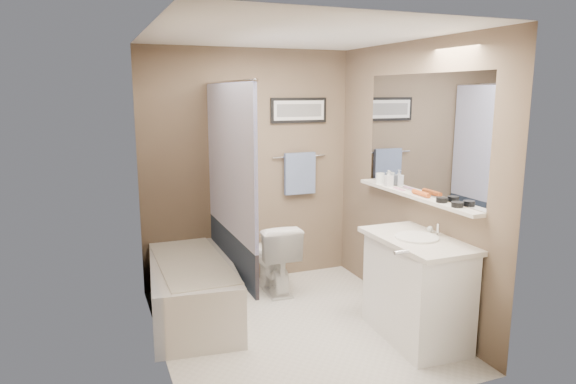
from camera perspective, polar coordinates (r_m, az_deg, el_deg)
name	(u,v)px	position (r m, az deg, el deg)	size (l,w,h in m)	color
ground	(295,328)	(4.51, 0.73, -14.86)	(2.50, 2.50, 0.00)	silver
ceiling	(295,37)	(4.07, 0.81, 16.85)	(2.20, 2.50, 0.04)	white
wall_back	(249,168)	(5.27, -4.34, 2.64)	(2.20, 0.04, 2.40)	brown
wall_front	(375,226)	(3.05, 9.63, -3.72)	(2.20, 0.04, 2.40)	brown
wall_left	(158,199)	(3.85, -14.26, -0.81)	(0.04, 2.50, 2.40)	brown
wall_right	(408,181)	(4.64, 13.20, 1.22)	(0.04, 2.50, 2.40)	brown
tile_surround	(149,212)	(4.38, -15.16, -2.12)	(0.02, 1.55, 2.00)	tan
curtain_rod	(228,82)	(4.40, -6.69, 12.04)	(0.02, 0.02, 1.55)	silver
curtain_upper	(230,159)	(4.43, -6.50, 3.62)	(0.03, 1.45, 1.28)	white
curtain_lower	(232,251)	(4.61, -6.28, -6.54)	(0.03, 1.45, 0.36)	#253246
mirror	(422,134)	(4.47, 14.65, 6.23)	(0.02, 1.60, 1.00)	silver
shelf	(413,195)	(4.51, 13.76, -0.37)	(0.12, 1.60, 0.03)	silver
towel_bar	(299,156)	(5.43, 1.25, 3.98)	(0.02, 0.02, 0.60)	silver
towel	(300,173)	(5.43, 1.33, 2.07)	(0.34, 0.05, 0.44)	#8DA5CE
art_frame	(299,110)	(5.40, 1.20, 9.06)	(0.62, 0.03, 0.26)	black
art_mat	(299,110)	(5.39, 1.26, 9.06)	(0.56, 0.00, 0.20)	white
art_image	(299,110)	(5.39, 1.27, 9.05)	(0.50, 0.00, 0.13)	#595959
door	(451,249)	(3.41, 17.61, -6.02)	(0.80, 0.02, 2.00)	silver
door_handle	(401,252)	(3.25, 12.49, -6.55)	(0.02, 0.02, 0.10)	silver
bathtub	(192,289)	(4.71, -10.59, -10.55)	(0.70, 1.50, 0.50)	silver
tub_rim	(191,262)	(4.62, -10.70, -7.67)	(0.56, 1.36, 0.02)	silver
toilet	(274,256)	(5.17, -1.60, -7.14)	(0.39, 0.69, 0.71)	white
vanity	(416,291)	(4.32, 14.07, -10.57)	(0.50, 0.90, 0.80)	white
countertop	(418,240)	(4.18, 14.22, -5.24)	(0.54, 0.96, 0.04)	silver
sink_basin	(417,237)	(4.17, 14.13, -4.89)	(0.34, 0.34, 0.01)	white
faucet_spout	(438,229)	(4.28, 16.34, -4.02)	(0.02, 0.02, 0.10)	silver
faucet_knob	(430,229)	(4.36, 15.52, -3.97)	(0.05, 0.05, 0.05)	silver
candle_bowl_near	(457,205)	(4.07, 18.29, -1.33)	(0.09, 0.09, 0.04)	black
candle_bowl_far	(442,200)	(4.21, 16.72, -0.84)	(0.09, 0.09, 0.04)	black
hair_brush_front	(421,193)	(4.42, 14.56, -0.15)	(0.04, 0.04, 0.22)	#C34F1B
pink_comb	(399,189)	(4.68, 12.24, 0.35)	(0.03, 0.16, 0.01)	pink
glass_jar	(380,178)	(4.94, 10.20, 1.52)	(0.08, 0.08, 0.10)	white
soap_bottle	(389,178)	(4.81, 11.11, 1.51)	(0.07, 0.07, 0.15)	#999999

